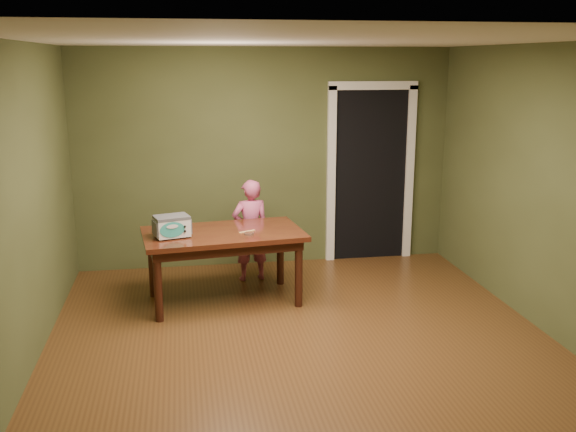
% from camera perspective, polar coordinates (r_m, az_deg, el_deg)
% --- Properties ---
extents(floor, '(5.00, 5.00, 0.00)m').
position_cam_1_polar(floor, '(5.70, 1.52, -11.71)').
color(floor, '#563618').
rests_on(floor, ground).
extents(room_shell, '(4.52, 5.02, 2.61)m').
position_cam_1_polar(room_shell, '(5.21, 1.63, 5.52)').
color(room_shell, '#49522C').
rests_on(room_shell, ground).
extents(doorway, '(1.10, 0.66, 2.25)m').
position_cam_1_polar(doorway, '(8.28, 6.73, 3.95)').
color(doorway, black).
rests_on(doorway, ground).
extents(dining_table, '(1.69, 1.08, 0.75)m').
position_cam_1_polar(dining_table, '(6.58, -5.78, -2.23)').
color(dining_table, '#3A150D').
rests_on(dining_table, floor).
extents(toy_oven, '(0.39, 0.32, 0.22)m').
position_cam_1_polar(toy_oven, '(6.39, -10.29, -0.84)').
color(toy_oven, '#4C4F54').
rests_on(toy_oven, dining_table).
extents(baking_pan, '(0.10, 0.10, 0.02)m').
position_cam_1_polar(baking_pan, '(6.42, -3.49, -1.55)').
color(baking_pan, silver).
rests_on(baking_pan, dining_table).
extents(spatula, '(0.17, 0.10, 0.01)m').
position_cam_1_polar(spatula, '(6.52, -3.66, -1.38)').
color(spatula, '#F1BF68').
rests_on(spatula, dining_table).
extents(child, '(0.46, 0.33, 1.16)m').
position_cam_1_polar(child, '(7.24, -3.34, -1.27)').
color(child, '#C2507A').
rests_on(child, floor).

